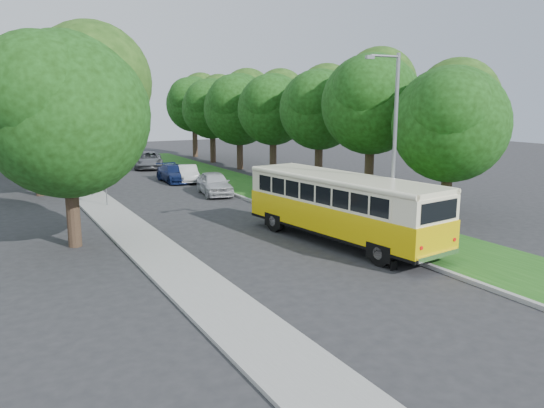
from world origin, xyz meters
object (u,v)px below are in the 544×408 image
lamppost_far (87,133)px  car_white (188,174)px  vintage_bus (341,209)px  car_grey (148,160)px  lamppost_near (393,144)px  car_blue (174,173)px  car_silver (214,183)px

lamppost_far → car_white: lamppost_far is taller
vintage_bus → car_grey: vintage_bus is taller
lamppost_near → car_white: 21.83m
car_white → car_blue: size_ratio=0.86×
lamppost_far → car_silver: size_ratio=1.69×
vintage_bus → car_silver: (-0.15, 13.82, -0.76)m
lamppost_far → vintage_bus: lamppost_far is taller
lamppost_far → car_blue: 8.37m
vintage_bus → car_blue: bearing=84.4°
lamppost_far → vintage_bus: 18.74m
vintage_bus → car_blue: (-0.69, 20.44, -0.86)m
lamppost_near → car_white: bearing=93.2°
car_blue → vintage_bus: bearing=-87.9°
lamppost_near → car_blue: lamppost_near is taller
lamppost_near → car_white: lamppost_near is taller
car_silver → car_grey: size_ratio=0.82×
car_white → car_grey: (-0.33, 9.63, 0.11)m
car_white → car_grey: bearing=104.5°
lamppost_far → vintage_bus: bearing=-66.2°
car_grey → lamppost_near: bearing=-72.8°
car_white → car_blue: (-0.91, 0.48, 0.01)m
lamppost_far → car_white: bearing=21.1°
lamppost_far → car_silver: lamppost_far is taller
lamppost_near → vintage_bus: size_ratio=0.79×
lamppost_near → car_silver: bearing=95.9°
lamppost_far → car_blue: bearing=26.9°
vintage_bus → car_white: size_ratio=2.62×
car_silver → lamppost_near: bearing=-74.3°
vintage_bus → car_white: 19.98m
lamppost_far → lamppost_near: bearing=-64.3°
lamppost_near → car_white: size_ratio=2.06×
lamppost_near → car_silver: 15.83m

